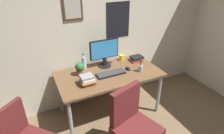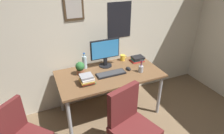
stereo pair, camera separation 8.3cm
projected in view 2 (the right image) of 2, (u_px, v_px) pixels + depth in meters
name	position (u px, v px, depth m)	size (l,w,h in m)	color
wall_back	(94.00, 27.00, 2.87)	(4.40, 0.10, 2.60)	beige
desk	(109.00, 77.00, 2.81)	(1.52, 0.79, 0.72)	brown
office_chair	(130.00, 123.00, 2.15)	(0.58, 0.59, 0.95)	#591E1E
monitor	(105.00, 52.00, 2.86)	(0.46, 0.20, 0.43)	black
keyboard	(111.00, 74.00, 2.73)	(0.43, 0.15, 0.03)	black
computer_mouse	(128.00, 69.00, 2.86)	(0.06, 0.11, 0.04)	black
water_bottle	(85.00, 62.00, 2.86)	(0.07, 0.07, 0.25)	silver
coffee_mug_near	(123.00, 58.00, 3.13)	(0.12, 0.08, 0.10)	yellow
potted_plant	(80.00, 68.00, 2.70)	(0.13, 0.13, 0.19)	brown
pen_cup	(141.00, 69.00, 2.78)	(0.07, 0.07, 0.20)	#9EA0A5
book_stack_left	(87.00, 79.00, 2.49)	(0.20, 0.17, 0.13)	#33723F
book_stack_right	(137.00, 59.00, 3.11)	(0.22, 0.16, 0.08)	#B22D28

